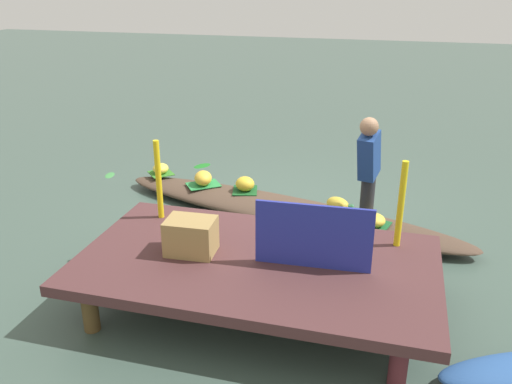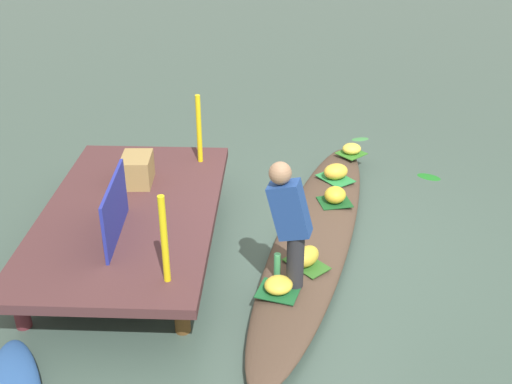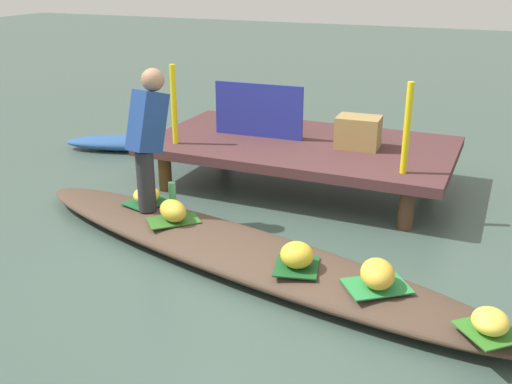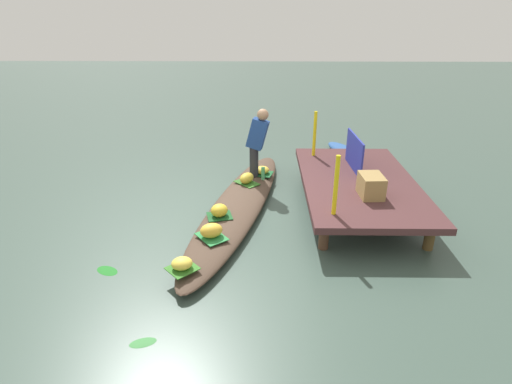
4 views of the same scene
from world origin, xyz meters
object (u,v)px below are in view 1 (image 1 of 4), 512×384
vendor_boat (284,210)px  produce_crate (191,236)px  banana_bunch_2 (203,178)px  banana_bunch_3 (374,220)px  banana_bunch_4 (161,169)px  vendor_person (369,164)px  banana_bunch_0 (245,184)px  water_bottle (350,215)px  banana_bunch_1 (338,205)px  market_banner (313,236)px

vendor_boat → produce_crate: (0.43, 1.98, 0.55)m
banana_bunch_2 → banana_bunch_3: 2.40m
banana_bunch_4 → vendor_person: 3.12m
banana_bunch_0 → banana_bunch_4: bearing=-13.2°
banana_bunch_2 → water_bottle: 2.15m
banana_bunch_3 → produce_crate: (1.56, 1.60, 0.37)m
banana_bunch_1 → banana_bunch_0: bearing=-16.1°
vendor_person → water_bottle: bearing=34.4°
produce_crate → banana_bunch_4: bearing=-59.7°
vendor_boat → banana_bunch_4: bearing=-3.4°
banana_bunch_0 → market_banner: market_banner is taller
vendor_boat → banana_bunch_0: (0.58, -0.25, 0.20)m
produce_crate → market_banner: bearing=-178.4°
vendor_boat → water_bottle: size_ratio=20.42×
banana_bunch_0 → banana_bunch_1: size_ratio=0.83×
vendor_boat → banana_bunch_4: size_ratio=18.80×
water_bottle → market_banner: bearing=83.3°
banana_bunch_0 → vendor_boat: bearing=156.6°
banana_bunch_0 → banana_bunch_4: banana_bunch_0 is taller
vendor_person → banana_bunch_1: bearing=-29.2°
produce_crate → banana_bunch_0: bearing=-86.3°
banana_bunch_1 → vendor_person: (-0.33, 0.18, 0.61)m
market_banner → produce_crate: size_ratio=2.29×
vendor_boat → banana_bunch_0: size_ratio=18.41×
banana_bunch_3 → banana_bunch_4: (3.05, -0.95, 0.00)m
banana_bunch_0 → banana_bunch_4: 1.38m
banana_bunch_2 → banana_bunch_3: banana_bunch_2 is taller
vendor_boat → banana_bunch_4: 2.01m
banana_bunch_3 → vendor_person: vendor_person is taller
banana_bunch_2 → water_bottle: water_bottle is taller
banana_bunch_2 → produce_crate: (-0.74, 2.28, 0.35)m
market_banner → banana_bunch_0: bearing=-63.0°
vendor_person → banana_bunch_3: bearing=143.3°
vendor_person → produce_crate: size_ratio=2.84×
banana_bunch_1 → water_bottle: size_ratio=1.34×
banana_bunch_1 → banana_bunch_2: 1.91m
banana_bunch_1 → market_banner: (0.01, 1.84, 0.48)m
banana_bunch_0 → market_banner: bearing=119.7°
vendor_boat → banana_bunch_0: 0.66m
water_bottle → produce_crate: (1.29, 1.58, 0.33)m
banana_bunch_0 → vendor_person: vendor_person is taller
vendor_boat → banana_bunch_3: bearing=174.2°
banana_bunch_0 → water_bottle: (-1.43, 0.65, 0.02)m
banana_bunch_1 → produce_crate: 2.20m
water_bottle → produce_crate: 2.07m
banana_bunch_2 → market_banner: size_ratio=0.30×
banana_bunch_1 → banana_bunch_3: (-0.44, 0.27, -0.02)m
vendor_boat → produce_crate: produce_crate is taller
banana_bunch_3 → vendor_person: 0.65m
vendor_person → market_banner: (0.33, 1.65, -0.13)m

